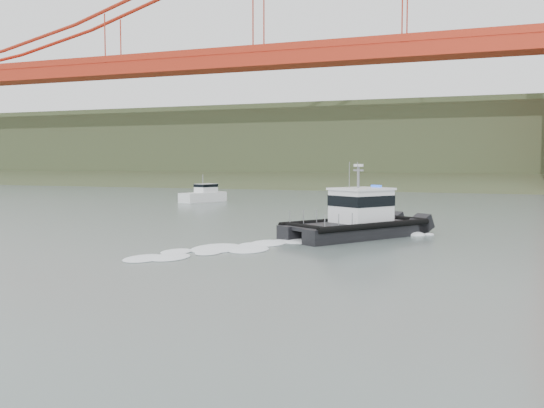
{
  "coord_description": "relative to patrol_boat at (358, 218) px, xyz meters",
  "views": [
    {
      "loc": [
        10.25,
        -23.68,
        4.73
      ],
      "look_at": [
        -1.63,
        7.35,
        2.4
      ],
      "focal_mm": 40.0,
      "sensor_mm": 36.0,
      "label": 1
    }
  ],
  "objects": [
    {
      "name": "patrol_boat",
      "position": [
        0.0,
        0.0,
        0.0
      ],
      "size": [
        8.26,
        10.13,
        4.74
      ],
      "rotation": [
        0.0,
        0.0,
        -0.57
      ],
      "color": "black",
      "rests_on": "ground"
    },
    {
      "name": "motorboat",
      "position": [
        -24.5,
        26.49,
        -0.36
      ],
      "size": [
        3.79,
        6.36,
        3.32
      ],
      "rotation": [
        0.0,
        0.0,
        -0.32
      ],
      "color": "white",
      "rests_on": "ground"
    },
    {
      "name": "ground",
      "position": [
        -1.77,
        -13.5,
        -1.19
      ],
      "size": [
        400.0,
        400.0,
        0.0
      ],
      "primitive_type": "plane",
      "color": "#4D5B57",
      "rests_on": "ground"
    },
    {
      "name": "headlands",
      "position": [
        -1.77,
        111.99,
        5.86
      ],
      "size": [
        500.0,
        105.36,
        27.12
      ],
      "color": "#38492A",
      "rests_on": "ground"
    }
  ]
}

